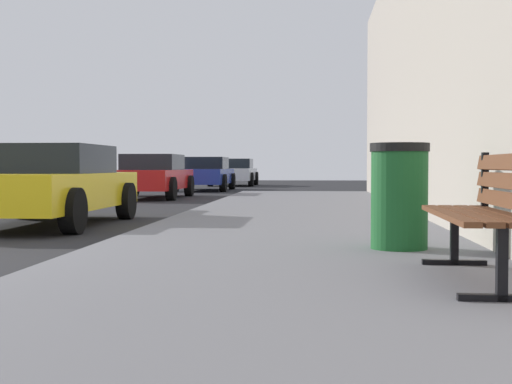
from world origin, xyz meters
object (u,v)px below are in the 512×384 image
Objects in this scene: car_red at (152,176)px; car_white at (234,172)px; bench at (489,206)px; car_blue at (205,173)px; trash_bin at (399,196)px; car_yellow at (46,184)px.

car_red is 1.02× the size of car_white.
bench is 16.57m from car_red.
car_red is (-5.88, 15.50, -0.02)m from bench.
car_blue reaches higher than bench.
trash_bin is at bearing 102.63° from bench.
car_red is at bearing 85.84° from car_white.
car_yellow is (-5.00, 4.11, -0.01)m from trash_bin.
trash_bin is 0.23× the size of car_blue.
bench is 1.79× the size of trash_bin.
car_red is at bearing 111.77° from bench.
car_blue is at bearing 86.77° from car_white.
car_blue is at bearing 104.55° from bench.
car_yellow is 1.00× the size of car_red.
car_yellow is 9.55m from car_red.
car_white is at bearing -91.16° from car_yellow.
bench is 0.41× the size of car_blue.
bench is 29.04m from car_white.
car_yellow reaches higher than bench.
car_blue is 6.64m from car_white.
car_yellow and car_blue have the same top height.
car_blue is (-5.30, 22.00, -0.02)m from bench.
car_red reaches higher than bench.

